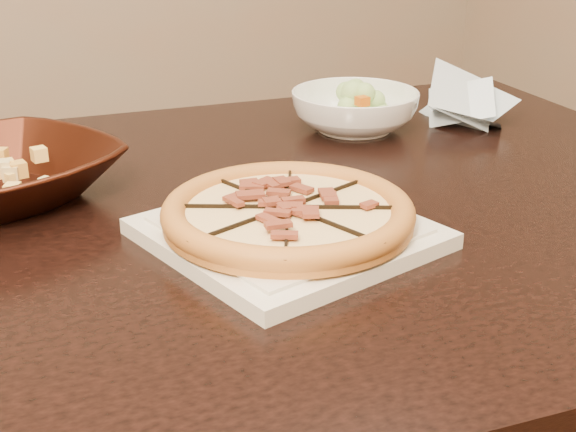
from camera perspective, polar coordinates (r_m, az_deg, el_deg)
name	(u,v)px	position (r m, az deg, el deg)	size (l,w,h in m)	color
dining_table	(190,283)	(1.01, -7.00, -4.73)	(1.60, 1.14, 0.75)	black
plate	(288,232)	(0.89, 0.00, -1.16)	(0.32, 0.32, 0.02)	beige
pizza	(288,213)	(0.88, 0.00, 0.24)	(0.28, 0.28, 0.03)	#AD6F21
bronze_bowl	(4,174)	(1.06, -19.53, 2.81)	(0.27, 0.27, 0.07)	#3F1A0F
salad_bowl	(355,111)	(1.29, 4.77, 7.46)	(0.20, 0.20, 0.06)	white
salad	(355,80)	(1.28, 4.81, 9.59)	(0.08, 0.11, 0.04)	#BCEB7B
cling_film	(465,107)	(1.36, 12.49, 7.57)	(0.16, 0.13, 0.05)	silver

